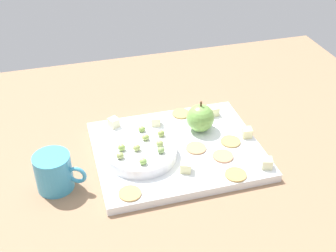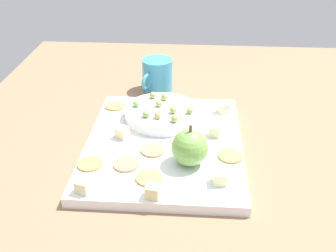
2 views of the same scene
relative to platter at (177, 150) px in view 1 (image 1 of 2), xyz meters
The scene contains 27 objects.
table 4.30cm from the platter, 78.99° to the left, with size 123.12×96.20×4.11cm, color #8E6B4E.
platter is the anchor object (origin of this frame).
serving_dish 8.83cm from the platter, behind, with size 15.56×15.56×2.38cm, color white.
apple_whole 9.67cm from the platter, 35.53° to the left, with size 6.51×6.51×6.51cm, color #73A94B.
apple_stem 11.86cm from the platter, 35.53° to the left, with size 0.50×0.50×1.20cm, color brown.
cheese_cube_0 8.54cm from the platter, 94.05° to the right, with size 2.18×2.18×2.18cm, color beige.
cheese_cube_1 19.92cm from the platter, 36.00° to the right, with size 2.18×2.18×2.18cm, color beige.
cheese_cube_2 16.64cm from the platter, ahead, with size 2.18×2.18×2.18cm, color beige.
cheese_cube_3 17.04cm from the platter, 135.81° to the left, with size 2.18×2.18×2.18cm, color beige.
cheese_cube_4 10.32cm from the platter, 103.69° to the left, with size 2.18×2.18×2.18cm, color beige.
cheese_cube_5 16.15cm from the platter, 39.13° to the left, with size 2.18×2.18×2.18cm, color beige.
cracker_0 4.39cm from the platter, 24.50° to the right, with size 4.49×4.49×0.40cm, color tan.
cracker_1 10.53cm from the platter, 35.14° to the right, with size 4.49×4.49×0.40cm, color tan.
cracker_2 12.31cm from the platter, ahead, with size 4.49×4.49×0.40cm, color tan.
cracker_3 13.33cm from the platter, 69.15° to the left, with size 4.49×4.49×0.40cm, color tan.
cracker_4 15.25cm from the platter, 54.42° to the right, with size 4.49×4.49×0.40cm, color tan.
cracker_5 17.81cm from the platter, 137.71° to the right, with size 4.49×4.49×0.40cm, color tan.
grape_0 11.97cm from the platter, 144.57° to the right, with size 1.60×1.44×1.41cm, color #89BB5A.
grape_1 9.25cm from the platter, 145.61° to the left, with size 1.60×1.44×1.29cm, color #8BAF4F.
grape_2 13.20cm from the platter, behind, with size 1.60×1.44×1.49cm, color #8FAF52.
grape_3 6.15cm from the platter, 160.34° to the right, with size 1.60×1.44×1.37cm, color #9DAF5E.
grape_4 14.34cm from the platter, 165.48° to the right, with size 1.60×1.44×1.41cm, color #9DAE60.
grape_5 8.01cm from the platter, 168.92° to the left, with size 1.60×1.44×1.41cm, color #94AF54.
grape_6 7.37cm from the platter, 140.25° to the right, with size 1.60×1.44×1.42cm, color #87AC60.
grape_7 5.47cm from the platter, 150.30° to the left, with size 1.60×1.44×1.49cm, color #96AD53.
grape_8 10.45cm from the platter, 169.18° to the right, with size 1.60×1.44×1.46cm, color #9EB05D.
cup 27.23cm from the platter, behind, with size 10.11×7.44×7.88cm.
Camera 1 is at (-23.60, -77.73, 66.20)cm, focal length 47.35 mm.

